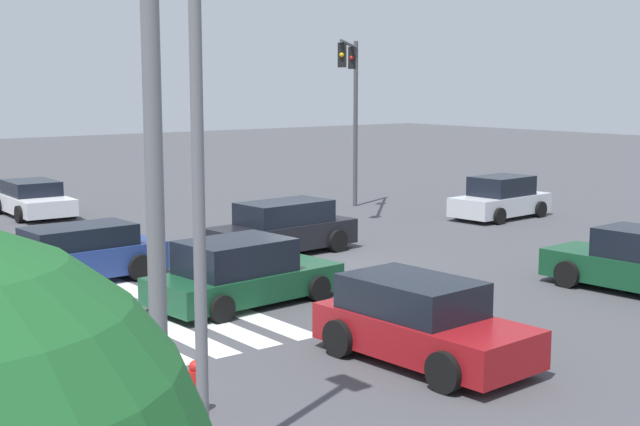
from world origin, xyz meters
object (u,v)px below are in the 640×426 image
at_px(car_1, 501,199).
at_px(car_5, 76,255).
at_px(street_light_pole_b, 196,61).
at_px(street_light_pole_a, 152,82).
at_px(traffic_signal_mast, 352,90).
at_px(car_6, 283,229).
at_px(car_0, 242,274).
at_px(car_4, 420,322).
at_px(fire_hydrant, 196,387).
at_px(car_2, 34,199).

xyz_separation_m(car_1, car_5, (0.64, -17.08, -0.02)).
bearing_deg(street_light_pole_b, street_light_pole_a, -36.19).
xyz_separation_m(car_5, street_light_pole_b, (11.88, -3.22, 4.65)).
bearing_deg(traffic_signal_mast, car_5, -23.60).
height_order(car_6, street_light_pole_b, street_light_pole_b).
height_order(car_1, street_light_pole_b, street_light_pole_b).
xyz_separation_m(car_0, car_6, (-4.40, 4.30, 0.05)).
distance_m(car_4, street_light_pole_b, 7.51).
bearing_deg(street_light_pole_a, car_5, 160.31).
relative_size(car_0, car_6, 0.99).
height_order(street_light_pole_a, street_light_pole_b, street_light_pole_b).
relative_size(car_6, fire_hydrant, 5.52).
bearing_deg(car_6, fire_hydrant, 44.84).
relative_size(car_2, car_4, 1.01).
xyz_separation_m(car_1, car_2, (-11.38, -13.77, -0.09)).
relative_size(street_light_pole_b, fire_hydrant, 10.58).
distance_m(car_2, street_light_pole_a, 28.38).
bearing_deg(fire_hydrant, car_0, 141.24).
distance_m(car_5, car_6, 6.47).
height_order(car_1, fire_hydrant, car_1).
bearing_deg(car_5, traffic_signal_mast, -161.00).
xyz_separation_m(car_0, fire_hydrant, (5.39, -4.33, -0.28)).
bearing_deg(car_2, car_6, 17.06).
xyz_separation_m(car_1, car_6, (0.71, -10.62, 0.02)).
xyz_separation_m(car_4, street_light_pole_b, (1.78, -5.64, 4.62)).
bearing_deg(car_0, car_2, 81.45).
bearing_deg(car_0, car_1, 14.33).
bearing_deg(car_2, car_4, 0.14).
xyz_separation_m(traffic_signal_mast, car_0, (9.81, -11.49, -4.09)).
xyz_separation_m(traffic_signal_mast, car_1, (4.71, 3.43, -4.07)).
bearing_deg(street_light_pole_a, car_2, 162.21).
bearing_deg(car_5, street_light_pole_b, 72.46).
height_order(car_4, car_5, car_4).
xyz_separation_m(street_light_pole_a, street_light_pole_b, (-2.77, 2.03, 0.25)).
bearing_deg(fire_hydrant, traffic_signal_mast, 133.87).
height_order(car_4, street_light_pole_b, street_light_pole_b).
xyz_separation_m(car_2, car_6, (12.09, 3.15, 0.11)).
distance_m(traffic_signal_mast, car_0, 15.65).
bearing_deg(street_light_pole_a, car_1, 124.42).
bearing_deg(street_light_pole_a, traffic_signal_mast, 136.63).
distance_m(car_0, car_1, 15.77).
bearing_deg(car_0, car_4, -91.96).
distance_m(traffic_signal_mast, car_5, 15.23).
relative_size(car_4, car_5, 0.93).
xyz_separation_m(street_light_pole_b, fire_hydrant, (-2.03, 1.05, -4.94)).
distance_m(traffic_signal_mast, car_6, 9.87).
relative_size(car_4, fire_hydrant, 4.99).
xyz_separation_m(street_light_pole_a, fire_hydrant, (-4.80, 3.08, -4.69)).
bearing_deg(traffic_signal_mast, car_4, 8.99).
xyz_separation_m(traffic_signal_mast, fire_hydrant, (15.21, -15.82, -4.38)).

